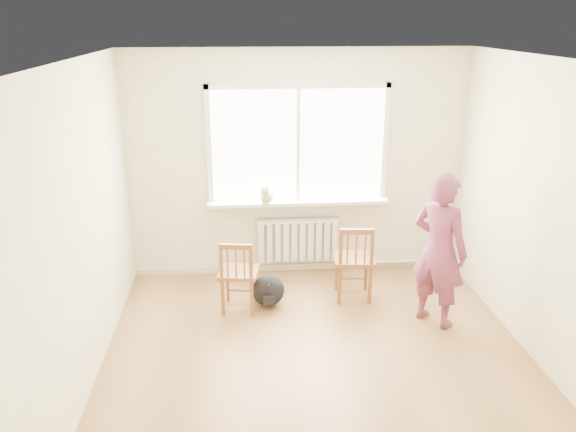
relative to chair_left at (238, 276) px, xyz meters
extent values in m
plane|color=#9F7141|center=(0.73, -1.25, -0.42)|extent=(4.50, 4.50, 0.00)
plane|color=white|center=(0.73, -1.25, 2.28)|extent=(4.50, 4.50, 0.00)
cube|color=beige|center=(0.73, 1.00, 0.93)|extent=(4.00, 0.01, 2.70)
cube|color=white|center=(0.73, 0.98, 1.18)|extent=(2.00, 0.02, 1.30)
cube|color=white|center=(0.73, 0.96, 1.86)|extent=(2.12, 0.05, 0.06)
cube|color=white|center=(-0.30, 0.96, 1.18)|extent=(0.06, 0.05, 1.42)
cube|color=white|center=(1.76, 0.96, 1.18)|extent=(0.06, 0.05, 1.42)
cube|color=white|center=(0.73, 0.96, 1.18)|extent=(0.04, 0.05, 1.30)
cube|color=white|center=(0.73, 0.89, 0.51)|extent=(2.15, 0.22, 0.04)
cube|color=white|center=(0.73, 0.95, 0.01)|extent=(1.00, 0.02, 0.55)
cube|color=white|center=(0.73, 0.90, 0.01)|extent=(1.00, 0.10, 0.51)
cube|color=white|center=(0.73, 0.90, 0.27)|extent=(1.00, 0.12, 0.03)
cylinder|color=silver|center=(1.98, 0.94, -0.34)|extent=(1.40, 0.04, 0.04)
cube|color=beige|center=(0.73, 0.99, -0.38)|extent=(4.00, 0.03, 0.08)
cube|color=brown|center=(0.01, 0.05, 0.02)|extent=(0.46, 0.45, 0.04)
cylinder|color=brown|center=(0.18, 0.17, -0.20)|extent=(0.03, 0.03, 0.44)
cylinder|color=brown|center=(-0.12, 0.22, -0.20)|extent=(0.03, 0.03, 0.44)
cylinder|color=brown|center=(0.14, -0.13, -0.20)|extent=(0.03, 0.03, 0.44)
cylinder|color=brown|center=(-0.17, -0.08, -0.20)|extent=(0.03, 0.03, 0.44)
cylinder|color=brown|center=(0.14, -0.13, 0.00)|extent=(0.04, 0.04, 0.83)
cylinder|color=brown|center=(-0.17, -0.08, 0.00)|extent=(0.04, 0.04, 0.83)
cube|color=brown|center=(-0.02, -0.11, 0.38)|extent=(0.34, 0.09, 0.05)
cylinder|color=brown|center=(0.07, -0.12, 0.21)|extent=(0.02, 0.02, 0.33)
cylinder|color=brown|center=(-0.02, -0.11, 0.21)|extent=(0.02, 0.02, 0.33)
cylinder|color=brown|center=(-0.10, -0.09, 0.21)|extent=(0.02, 0.02, 0.33)
cube|color=brown|center=(1.29, 0.21, 0.06)|extent=(0.48, 0.46, 0.04)
cylinder|color=brown|center=(1.47, 0.36, -0.18)|extent=(0.04, 0.04, 0.47)
cylinder|color=brown|center=(1.14, 0.39, -0.18)|extent=(0.04, 0.04, 0.47)
cylinder|color=brown|center=(1.44, 0.03, -0.18)|extent=(0.04, 0.04, 0.47)
cylinder|color=brown|center=(1.11, 0.06, -0.18)|extent=(0.04, 0.04, 0.47)
cylinder|color=brown|center=(1.44, 0.03, 0.03)|extent=(0.04, 0.04, 0.89)
cylinder|color=brown|center=(1.11, 0.06, 0.03)|extent=(0.04, 0.04, 0.89)
cube|color=brown|center=(1.27, 0.04, 0.44)|extent=(0.36, 0.07, 0.06)
cylinder|color=brown|center=(1.37, 0.03, 0.26)|extent=(0.02, 0.02, 0.36)
cylinder|color=brown|center=(1.27, 0.04, 0.26)|extent=(0.02, 0.02, 0.36)
cylinder|color=brown|center=(1.18, 0.05, 0.26)|extent=(0.02, 0.02, 0.36)
imported|color=#B93D5E|center=(2.02, -0.40, 0.39)|extent=(0.68, 0.70, 1.61)
ellipsoid|color=beige|center=(0.35, 0.82, 0.63)|extent=(0.22, 0.28, 0.19)
sphere|color=beige|center=(0.33, 0.70, 0.72)|extent=(0.10, 0.10, 0.10)
cone|color=beige|center=(0.30, 0.71, 0.78)|extent=(0.03, 0.03, 0.04)
cone|color=beige|center=(0.35, 0.69, 0.78)|extent=(0.03, 0.03, 0.04)
cylinder|color=beige|center=(0.37, 0.95, 0.57)|extent=(0.05, 0.17, 0.02)
cylinder|color=beige|center=(0.30, 0.73, 0.58)|extent=(0.02, 0.02, 0.10)
cylinder|color=beige|center=(0.36, 0.72, 0.58)|extent=(0.02, 0.02, 0.10)
ellipsoid|color=black|center=(0.32, 0.09, -0.24)|extent=(0.41, 0.35, 0.36)
camera|label=1|loc=(0.07, -5.43, 2.60)|focal=35.00mm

